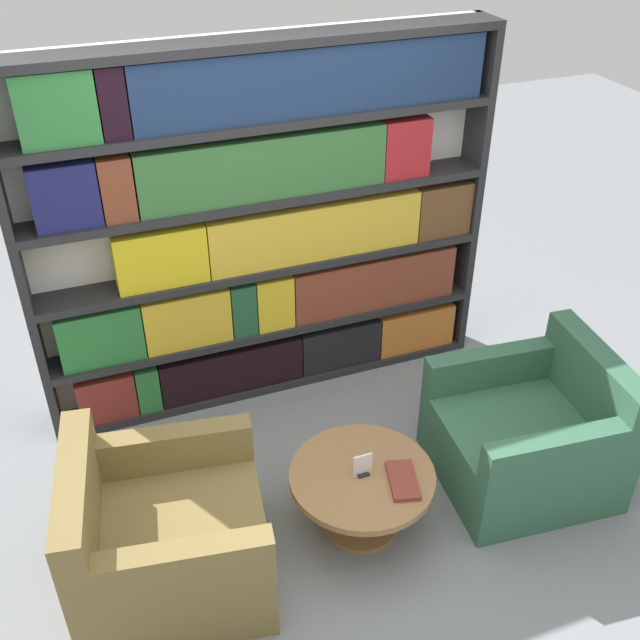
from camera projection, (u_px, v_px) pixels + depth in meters
ground_plane at (354, 538)px, 4.08m from camera, size 14.00×14.00×0.00m
bookshelf at (267, 231)px, 4.61m from camera, size 2.90×0.30×2.31m
armchair_left at (164, 540)px, 3.70m from camera, size 1.05×1.01×0.83m
armchair_right at (529, 437)px, 4.32m from camera, size 1.00×0.96×0.83m
coffee_table at (362, 488)px, 4.01m from camera, size 0.78×0.78×0.39m
table_sign at (363, 466)px, 3.92m from camera, size 0.10×0.06×0.13m
stray_book at (403, 480)px, 3.89m from camera, size 0.21×0.30×0.03m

